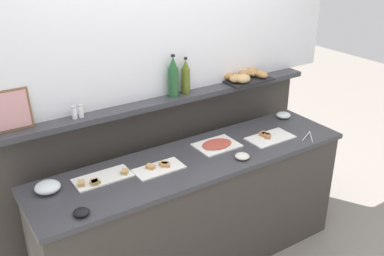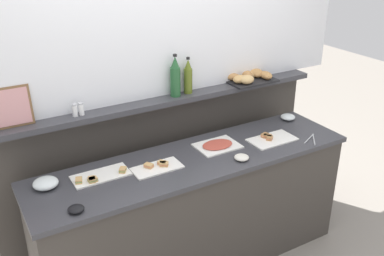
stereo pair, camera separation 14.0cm
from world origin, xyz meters
name	(u,v)px [view 2 (the right image)]	position (x,y,z in m)	size (l,w,h in m)	color
ground_plane	(160,221)	(0.00, 0.60, 0.00)	(12.00, 12.00, 0.00)	gray
buffet_counter	(195,212)	(0.00, 0.00, 0.46)	(2.33, 0.60, 0.91)	#3D3833
back_ledge_unit	(165,163)	(0.00, 0.48, 0.64)	(2.62, 0.22, 1.22)	#3D3833
upper_wall_panel	(158,0)	(0.00, 0.50, 1.91)	(3.22, 0.08, 1.38)	white
sandwich_platter_side	(158,167)	(-0.29, 0.00, 0.92)	(0.33, 0.17, 0.04)	white
sandwich_platter_front	(271,139)	(0.64, -0.04, 0.92)	(0.36, 0.20, 0.04)	white
sandwich_platter_rear	(100,176)	(-0.66, 0.08, 0.92)	(0.37, 0.18, 0.04)	white
cold_cuts_platter	(217,145)	(0.23, 0.07, 0.92)	(0.31, 0.23, 0.02)	white
glass_bowl_large	(46,184)	(-0.98, 0.13, 0.94)	(0.15, 0.15, 0.06)	silver
glass_bowl_medium	(288,117)	(1.00, 0.19, 0.93)	(0.12, 0.12, 0.05)	silver
condiment_bowl_dark	(76,209)	(-0.90, -0.20, 0.93)	(0.09, 0.09, 0.03)	black
condiment_bowl_cream	(242,157)	(0.26, -0.18, 0.93)	(0.10, 0.10, 0.04)	silver
serving_tongs	(312,139)	(0.91, -0.19, 0.92)	(0.17, 0.15, 0.01)	#B7BABF
wine_bottle_green	(175,78)	(0.07, 0.41, 1.37)	(0.08, 0.08, 0.32)	#23562D
olive_oil_bottle	(188,77)	(0.18, 0.42, 1.35)	(0.06, 0.06, 0.28)	#56661E
salt_shaker	(75,110)	(-0.69, 0.40, 1.27)	(0.03, 0.03, 0.09)	white
pepper_shaker	(81,109)	(-0.64, 0.40, 1.27)	(0.03, 0.03, 0.09)	white
bread_basket	(250,77)	(0.75, 0.40, 1.26)	(0.41, 0.26, 0.08)	black
framed_picture	(12,107)	(-1.06, 0.44, 1.35)	(0.23, 0.05, 0.26)	brown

